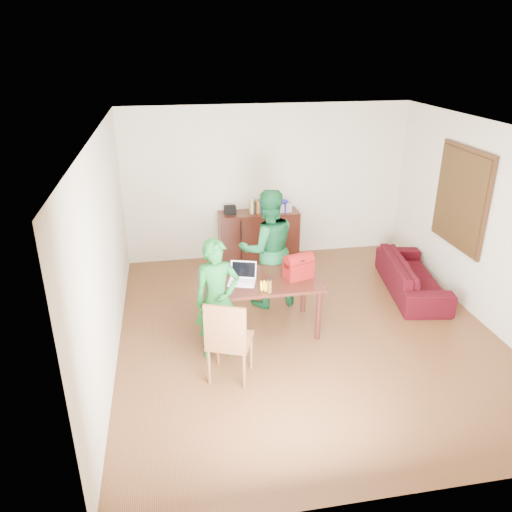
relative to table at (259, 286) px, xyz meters
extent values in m
cube|color=#442611|center=(0.63, -0.17, -0.71)|extent=(5.00, 5.50, 0.10)
cube|color=white|center=(0.63, -0.17, 2.09)|extent=(5.00, 5.50, 0.10)
cube|color=beige|center=(0.63, 2.63, 0.69)|extent=(5.00, 0.10, 2.70)
cube|color=beige|center=(0.63, -2.97, 0.69)|extent=(5.00, 0.10, 2.70)
cube|color=beige|center=(-1.92, -0.17, 0.69)|extent=(0.10, 5.50, 2.70)
cube|color=beige|center=(3.18, -0.17, 0.69)|extent=(0.10, 5.50, 2.70)
cube|color=#3F2614|center=(3.09, 0.53, 0.89)|extent=(0.04, 1.28, 1.48)
cube|color=#493016|center=(3.06, 0.53, 0.89)|extent=(0.01, 1.18, 1.36)
cube|color=black|center=(0.43, 2.34, -0.21)|extent=(1.40, 0.45, 0.90)
cube|color=black|center=(-0.07, 2.34, 0.31)|extent=(0.20, 0.14, 0.14)
cube|color=#BAB8C3|center=(0.88, 2.34, 0.31)|extent=(0.24, 0.22, 0.14)
ellipsoid|color=#2318A2|center=(0.88, 2.34, 0.41)|extent=(0.14, 0.14, 0.07)
cube|color=black|center=(0.00, 0.00, 0.07)|extent=(1.62, 0.91, 0.04)
cylinder|color=black|center=(-0.73, -0.37, -0.30)|extent=(0.07, 0.07, 0.72)
cylinder|color=black|center=(0.73, -0.38, -0.30)|extent=(0.07, 0.07, 0.72)
cylinder|color=black|center=(-0.73, 0.38, -0.30)|extent=(0.07, 0.07, 0.72)
cylinder|color=black|center=(0.73, 0.37, -0.30)|extent=(0.07, 0.07, 0.72)
cube|color=brown|center=(-0.51, -0.97, -0.18)|extent=(0.61, 0.60, 0.05)
cube|color=brown|center=(-0.59, -1.16, 0.11)|extent=(0.45, 0.20, 0.54)
imported|color=#145C21|center=(-0.60, -0.48, 0.11)|extent=(0.61, 0.45, 1.55)
imported|color=#125228|center=(0.26, 0.72, 0.22)|extent=(0.92, 0.75, 1.77)
cube|color=white|center=(-0.23, -0.06, 0.10)|extent=(0.40, 0.33, 0.02)
cube|color=black|center=(-0.23, -0.06, 0.23)|extent=(0.35, 0.18, 0.22)
cylinder|color=brown|center=(0.07, -0.37, 0.19)|extent=(0.08, 0.08, 0.19)
cube|color=maroon|center=(0.53, -0.03, 0.23)|extent=(0.41, 0.31, 0.27)
imported|color=#38070F|center=(2.58, 0.70, -0.39)|extent=(1.02, 1.94, 0.54)
camera|label=1|loc=(-1.08, -5.81, 2.99)|focal=35.00mm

